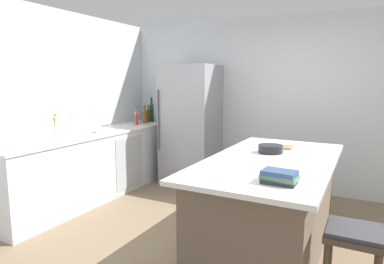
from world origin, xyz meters
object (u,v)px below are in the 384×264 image
vinegar_bottle (144,117)px  gin_bottle (137,117)px  kitchen_island (270,206)px  mixing_bowl (270,149)px  hot_sauce_bottle (137,119)px  refrigerator (191,125)px  olive_oil_bottle (145,116)px  flower_vase (55,132)px  paper_towel_roll (96,123)px  cookbook_stack (279,177)px  bar_stool (353,247)px  sink_faucet (71,124)px  cutting_board (278,147)px  wine_bottle (152,112)px  syrup_bottle (148,116)px

vinegar_bottle → gin_bottle: size_ratio=1.00×
kitchen_island → mixing_bowl: 0.57m
hot_sauce_bottle → mixing_bowl: 2.72m
refrigerator → gin_bottle: (-0.91, -0.22, 0.10)m
olive_oil_bottle → vinegar_bottle: size_ratio=1.09×
flower_vase → hot_sauce_bottle: flower_vase is taller
kitchen_island → hot_sauce_bottle: 2.95m
refrigerator → gin_bottle: size_ratio=6.87×
kitchen_island → paper_towel_roll: bearing=170.5°
paper_towel_roll → cookbook_stack: paper_towel_roll is taller
bar_stool → flower_vase: 3.42m
sink_faucet → cutting_board: 2.65m
flower_vase → olive_oil_bottle: (-0.01, 1.88, 0.02)m
refrigerator → mixing_bowl: (1.67, -1.41, 0.02)m
sink_faucet → wine_bottle: size_ratio=0.70×
bar_stool → wine_bottle: 4.24m
kitchen_island → syrup_bottle: syrup_bottle is taller
paper_towel_roll → syrup_bottle: 1.29m
flower_vase → cookbook_stack: (2.85, -0.47, -0.06)m
olive_oil_bottle → cookbook_stack: size_ratio=1.14×
syrup_bottle → cookbook_stack: bearing=-40.6°
kitchen_island → sink_faucet: size_ratio=7.13×
olive_oil_bottle → sink_faucet: bearing=-92.4°
sink_faucet → cutting_board: (2.60, 0.50, -0.15)m
gin_bottle → mixing_bowl: gin_bottle is taller
mixing_bowl → flower_vase: bearing=-168.6°
mixing_bowl → hot_sauce_bottle: bearing=156.7°
refrigerator → wine_bottle: (-0.86, 0.16, 0.16)m
wine_bottle → cookbook_stack: 3.83m
flower_vase → paper_towel_roll: flower_vase is taller
paper_towel_roll → cookbook_stack: (2.83, -1.15, -0.09)m
kitchen_island → cookbook_stack: bearing=-71.5°
sink_faucet → wine_bottle: bearing=87.7°
vinegar_bottle → cookbook_stack: vinegar_bottle is taller
cookbook_stack → kitchen_island: bearing=108.5°
wine_bottle → syrup_bottle: wine_bottle is taller
sink_faucet → flower_vase: flower_vase is taller
bar_stool → cutting_board: bearing=122.8°
gin_bottle → wine_bottle: bearing=83.0°
paper_towel_roll → cutting_board: size_ratio=0.96×
refrigerator → sink_faucet: 1.86m
refrigerator → gin_bottle: 0.94m
sink_faucet → olive_oil_bottle: 1.56m
olive_oil_bottle → cutting_board: (2.53, -1.06, -0.12)m
sink_faucet → syrup_bottle: size_ratio=0.99×
refrigerator → olive_oil_bottle: bearing=-177.6°
bar_stool → mixing_bowl: size_ratio=2.82×
paper_towel_roll → mixing_bowl: size_ratio=1.26×
sink_faucet → cutting_board: sink_faucet is taller
gin_bottle → mixing_bowl: size_ratio=1.12×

